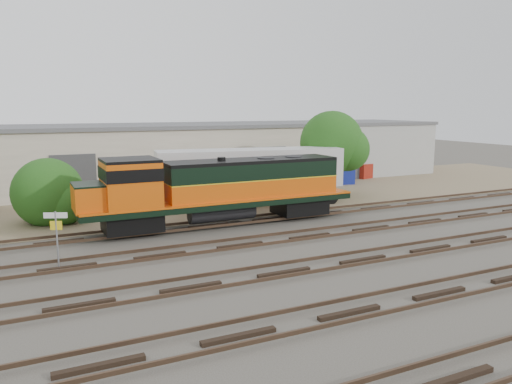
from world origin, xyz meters
name	(u,v)px	position (x,y,z in m)	size (l,w,h in m)	color
ground	(253,255)	(0.00, 0.00, 0.00)	(140.00, 140.00, 0.00)	#47423A
dirt_strip	(166,201)	(0.00, 15.00, 0.01)	(80.00, 16.00, 0.02)	#726047
tracks	(284,272)	(0.00, -3.00, 0.08)	(80.00, 20.40, 0.28)	black
warehouse	(141,155)	(0.04, 22.98, 2.65)	(58.40, 10.40, 5.30)	beige
locomotive	(217,188)	(0.56, 6.00, 2.23)	(16.02, 2.81, 3.85)	black
sign_post	(56,228)	(-8.30, 2.08, 1.70)	(0.93, 0.42, 2.42)	gray
semi_trailer	(255,170)	(5.13, 10.61, 2.48)	(13.05, 4.53, 3.94)	silver
dumpster_blue	(343,175)	(16.55, 16.18, 0.75)	(1.60, 1.50, 1.50)	navy
dumpster_red	(362,171)	(20.26, 18.29, 0.70)	(1.50, 1.40, 1.40)	maroon
tree_mid	(52,195)	(-7.91, 10.95, 1.70)	(4.30, 4.10, 4.10)	#382619
tree_east	(336,144)	(12.39, 11.50, 3.97)	(5.06, 4.82, 6.51)	#382619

